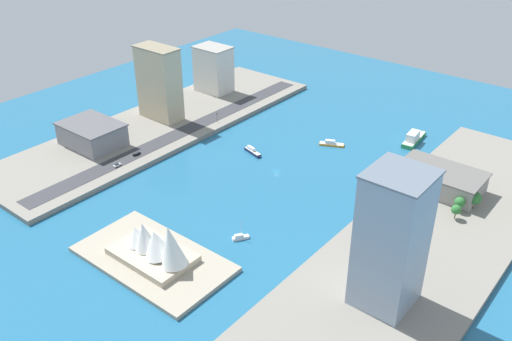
# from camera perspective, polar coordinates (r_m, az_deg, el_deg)

# --- Properties ---
(ground_plane) EXTENTS (440.00, 440.00, 0.00)m
(ground_plane) POSITION_cam_1_polar(r_m,az_deg,el_deg) (320.27, 2.13, -0.09)
(ground_plane) COLOR #23668E
(quay_west) EXTENTS (70.00, 240.00, 2.90)m
(quay_west) POSITION_cam_1_polar(r_m,az_deg,el_deg) (281.84, 18.05, -5.88)
(quay_west) COLOR gray
(quay_west) RESTS_ON ground_plane
(quay_east) EXTENTS (70.00, 240.00, 2.90)m
(quay_east) POSITION_cam_1_polar(r_m,az_deg,el_deg) (378.65, -9.61, 4.60)
(quay_east) COLOR gray
(quay_east) RESTS_ON ground_plane
(peninsula_point) EXTENTS (70.82, 39.18, 2.00)m
(peninsula_point) POSITION_cam_1_polar(r_m,az_deg,el_deg) (255.87, -10.47, -8.88)
(peninsula_point) COLOR #A89E89
(peninsula_point) RESTS_ON ground_plane
(road_strip) EXTENTS (12.37, 228.00, 0.15)m
(road_strip) POSITION_cam_1_polar(r_m,az_deg,el_deg) (364.06, -7.44, 4.00)
(road_strip) COLOR #38383D
(road_strip) RESTS_ON quay_east
(patrol_launch_navy) EXTENTS (15.51, 6.86, 3.72)m
(patrol_launch_navy) POSITION_cam_1_polar(r_m,az_deg,el_deg) (339.13, -0.35, 1.96)
(patrol_launch_navy) COLOR #1E284C
(patrol_launch_navy) RESTS_ON ground_plane
(sailboat_small_white) EXTENTS (6.42, 8.53, 10.20)m
(sailboat_small_white) POSITION_cam_1_polar(r_m,az_deg,el_deg) (264.72, -1.60, -6.82)
(sailboat_small_white) COLOR white
(sailboat_small_white) RESTS_ON ground_plane
(ferry_green_doubledeck) EXTENTS (9.49, 28.51, 7.56)m
(ferry_green_doubledeck) POSITION_cam_1_polar(r_m,az_deg,el_deg) (366.35, 15.81, 3.21)
(ferry_green_doubledeck) COLOR #2D8C4C
(ferry_green_doubledeck) RESTS_ON ground_plane
(water_taxi_orange) EXTENTS (15.70, 10.28, 3.46)m
(water_taxi_orange) POSITION_cam_1_polar(r_m,az_deg,el_deg) (352.28, 7.72, 2.74)
(water_taxi_orange) COLOR orange
(water_taxi_orange) RESTS_ON ground_plane
(office_block_beige) EXTENTS (30.39, 15.57, 48.80)m
(office_block_beige) POSITION_cam_1_polar(r_m,az_deg,el_deg) (378.27, -9.88, 8.80)
(office_block_beige) COLOR #C6B793
(office_block_beige) RESTS_ON quay_east
(warehouse_low_gray) EXTENTS (37.54, 28.01, 14.08)m
(warehouse_low_gray) POSITION_cam_1_polar(r_m,az_deg,el_deg) (355.51, -16.41, 3.60)
(warehouse_low_gray) COLOR gray
(warehouse_low_gray) RESTS_ON quay_east
(tower_tall_glass) EXTENTS (22.73, 23.88, 58.07)m
(tower_tall_glass) POSITION_cam_1_polar(r_m,az_deg,el_deg) (216.72, 13.70, -6.94)
(tower_tall_glass) COLOR #8C9EB2
(tower_tall_glass) RESTS_ON quay_west
(hotel_broad_white) EXTENTS (26.00, 19.52, 33.97)m
(hotel_broad_white) POSITION_cam_1_polar(r_m,az_deg,el_deg) (423.40, -4.37, 10.31)
(hotel_broad_white) COLOR silver
(hotel_broad_white) RESTS_ON quay_east
(carpark_squat_concrete) EXTENTS (44.16, 26.53, 11.43)m
(carpark_squat_concrete) POSITION_cam_1_polar(r_m,az_deg,el_deg) (310.83, 18.31, -0.86)
(carpark_squat_concrete) COLOR gray
(carpark_squat_concrete) RESTS_ON quay_west
(van_white) EXTENTS (2.12, 4.74, 1.60)m
(van_white) POSITION_cam_1_polar(r_m,az_deg,el_deg) (328.59, -14.03, 0.55)
(van_white) COLOR black
(van_white) RESTS_ON road_strip
(suv_black) EXTENTS (1.94, 4.94, 1.51)m
(suv_black) POSITION_cam_1_polar(r_m,az_deg,el_deg) (338.57, -12.11, 1.68)
(suv_black) COLOR black
(suv_black) RESTS_ON road_strip
(traffic_light_waterfront) EXTENTS (0.36, 0.36, 6.50)m
(traffic_light_waterfront) POSITION_cam_1_polar(r_m,az_deg,el_deg) (373.54, -4.01, 5.58)
(traffic_light_waterfront) COLOR black
(traffic_light_waterfront) RESTS_ON quay_east
(opera_landmark) EXTENTS (39.01, 23.50, 22.41)m
(opera_landmark) POSITION_cam_1_polar(r_m,az_deg,el_deg) (248.98, -10.25, -7.54)
(opera_landmark) COLOR #BCAD93
(opera_landmark) RESTS_ON peninsula_point
(park_tree_cluster) EXTENTS (10.67, 20.31, 9.53)m
(park_tree_cluster) POSITION_cam_1_polar(r_m,az_deg,el_deg) (295.45, 20.77, -2.98)
(park_tree_cluster) COLOR brown
(park_tree_cluster) RESTS_ON quay_west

